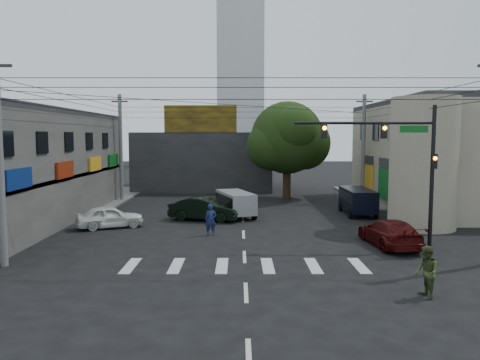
{
  "coord_description": "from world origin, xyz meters",
  "views": [
    {
      "loc": [
        -0.24,
        -24.48,
        5.67
      ],
      "look_at": [
        -0.2,
        4.0,
        2.97
      ],
      "focal_mm": 35.0,
      "sensor_mm": 36.0,
      "label": 1
    }
  ],
  "objects_px": {
    "navy_van": "(358,202)",
    "white_compact": "(110,217)",
    "utility_pole_far_left": "(121,148)",
    "utility_pole_near_left": "(0,161)",
    "utility_pole_far_right": "(363,148)",
    "street_tree": "(287,138)",
    "maroon_sedan": "(389,233)",
    "traffic_gantry": "(400,152)",
    "dark_sedan": "(205,209)",
    "silver_minivan": "(236,205)",
    "pedestrian_olive": "(426,272)",
    "traffic_officer": "(211,220)"
  },
  "relations": [
    {
      "from": "maroon_sedan",
      "to": "utility_pole_near_left",
      "type": "bearing_deg",
      "value": 5.91
    },
    {
      "from": "pedestrian_olive",
      "to": "utility_pole_near_left",
      "type": "bearing_deg",
      "value": -106.06
    },
    {
      "from": "navy_van",
      "to": "white_compact",
      "type": "bearing_deg",
      "value": 106.72
    },
    {
      "from": "utility_pole_near_left",
      "to": "silver_minivan",
      "type": "relative_size",
      "value": 2.07
    },
    {
      "from": "street_tree",
      "to": "utility_pole_near_left",
      "type": "distance_m",
      "value": 25.95
    },
    {
      "from": "utility_pole_far_left",
      "to": "traffic_officer",
      "type": "height_order",
      "value": "utility_pole_far_left"
    },
    {
      "from": "utility_pole_far_right",
      "to": "dark_sedan",
      "type": "xyz_separation_m",
      "value": [
        -13.06,
        -9.48,
        -3.82
      ]
    },
    {
      "from": "utility_pole_far_left",
      "to": "dark_sedan",
      "type": "xyz_separation_m",
      "value": [
        7.94,
        -9.48,
        -3.82
      ]
    },
    {
      "from": "traffic_officer",
      "to": "utility_pole_near_left",
      "type": "bearing_deg",
      "value": -154.64
    },
    {
      "from": "silver_minivan",
      "to": "traffic_gantry",
      "type": "bearing_deg",
      "value": -155.41
    },
    {
      "from": "traffic_officer",
      "to": "maroon_sedan",
      "type": "bearing_deg",
      "value": -25.93
    },
    {
      "from": "street_tree",
      "to": "traffic_gantry",
      "type": "distance_m",
      "value": 18.42
    },
    {
      "from": "utility_pole_near_left",
      "to": "traffic_officer",
      "type": "distance_m",
      "value": 11.28
    },
    {
      "from": "dark_sedan",
      "to": "silver_minivan",
      "type": "distance_m",
      "value": 2.43
    },
    {
      "from": "street_tree",
      "to": "silver_minivan",
      "type": "distance_m",
      "value": 11.22
    },
    {
      "from": "dark_sedan",
      "to": "utility_pole_near_left",
      "type": "bearing_deg",
      "value": 159.2
    },
    {
      "from": "utility_pole_far_left",
      "to": "white_compact",
      "type": "height_order",
      "value": "utility_pole_far_left"
    },
    {
      "from": "white_compact",
      "to": "street_tree",
      "type": "bearing_deg",
      "value": -67.07
    },
    {
      "from": "utility_pole_near_left",
      "to": "utility_pole_far_right",
      "type": "relative_size",
      "value": 1.0
    },
    {
      "from": "street_tree",
      "to": "utility_pole_near_left",
      "type": "height_order",
      "value": "utility_pole_near_left"
    },
    {
      "from": "utility_pole_far_right",
      "to": "pedestrian_olive",
      "type": "distance_m",
      "value": 25.22
    },
    {
      "from": "utility_pole_near_left",
      "to": "white_compact",
      "type": "height_order",
      "value": "utility_pole_near_left"
    },
    {
      "from": "street_tree",
      "to": "silver_minivan",
      "type": "relative_size",
      "value": 1.96
    },
    {
      "from": "street_tree",
      "to": "utility_pole_far_right",
      "type": "bearing_deg",
      "value": -8.75
    },
    {
      "from": "dark_sedan",
      "to": "navy_van",
      "type": "xyz_separation_m",
      "value": [
        10.83,
        2.3,
        0.15
      ]
    },
    {
      "from": "traffic_gantry",
      "to": "utility_pole_far_right",
      "type": "relative_size",
      "value": 0.78
    },
    {
      "from": "utility_pole_far_left",
      "to": "navy_van",
      "type": "height_order",
      "value": "utility_pole_far_left"
    },
    {
      "from": "utility_pole_far_left",
      "to": "dark_sedan",
      "type": "bearing_deg",
      "value": -50.06
    },
    {
      "from": "dark_sedan",
      "to": "silver_minivan",
      "type": "height_order",
      "value": "silver_minivan"
    },
    {
      "from": "maroon_sedan",
      "to": "navy_van",
      "type": "relative_size",
      "value": 1.07
    },
    {
      "from": "utility_pole_far_left",
      "to": "maroon_sedan",
      "type": "relative_size",
      "value": 1.84
    },
    {
      "from": "utility_pole_far_left",
      "to": "pedestrian_olive",
      "type": "height_order",
      "value": "utility_pole_far_left"
    },
    {
      "from": "utility_pole_near_left",
      "to": "traffic_officer",
      "type": "xyz_separation_m",
      "value": [
        8.64,
        6.25,
        -3.7
      ]
    },
    {
      "from": "street_tree",
      "to": "traffic_gantry",
      "type": "relative_size",
      "value": 1.21
    },
    {
      "from": "street_tree",
      "to": "navy_van",
      "type": "distance_m",
      "value": 10.29
    },
    {
      "from": "utility_pole_far_left",
      "to": "utility_pole_near_left",
      "type": "bearing_deg",
      "value": -90.0
    },
    {
      "from": "utility_pole_near_left",
      "to": "utility_pole_far_right",
      "type": "distance_m",
      "value": 29.35
    },
    {
      "from": "utility_pole_near_left",
      "to": "traffic_officer",
      "type": "relative_size",
      "value": 5.13
    },
    {
      "from": "silver_minivan",
      "to": "navy_van",
      "type": "relative_size",
      "value": 0.95
    },
    {
      "from": "utility_pole_far_left",
      "to": "traffic_officer",
      "type": "relative_size",
      "value": 5.13
    },
    {
      "from": "utility_pole_far_right",
      "to": "dark_sedan",
      "type": "distance_m",
      "value": 16.59
    },
    {
      "from": "traffic_gantry",
      "to": "dark_sedan",
      "type": "xyz_separation_m",
      "value": [
        -10.38,
        7.52,
        -4.05
      ]
    },
    {
      "from": "street_tree",
      "to": "pedestrian_olive",
      "type": "height_order",
      "value": "street_tree"
    },
    {
      "from": "dark_sedan",
      "to": "navy_van",
      "type": "bearing_deg",
      "value": -63.02
    },
    {
      "from": "white_compact",
      "to": "pedestrian_olive",
      "type": "bearing_deg",
      "value": -154.74
    },
    {
      "from": "dark_sedan",
      "to": "traffic_officer",
      "type": "bearing_deg",
      "value": -156.7
    },
    {
      "from": "traffic_gantry",
      "to": "dark_sedan",
      "type": "bearing_deg",
      "value": 144.09
    },
    {
      "from": "white_compact",
      "to": "traffic_officer",
      "type": "height_order",
      "value": "traffic_officer"
    },
    {
      "from": "utility_pole_far_right",
      "to": "white_compact",
      "type": "xyz_separation_m",
      "value": [
        -18.74,
        -12.0,
        -3.91
      ]
    },
    {
      "from": "white_compact",
      "to": "maroon_sedan",
      "type": "relative_size",
      "value": 0.87
    }
  ]
}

